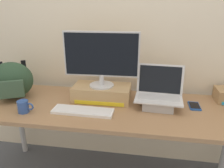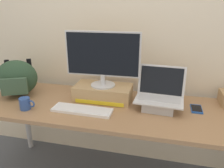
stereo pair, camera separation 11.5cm
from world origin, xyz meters
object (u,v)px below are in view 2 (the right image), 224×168
toner_box_yellow (103,93)px  cell_phone (196,109)px  desktop_monitor (103,58)px  external_keyboard (82,110)px  coffee_mug (25,104)px  messenger_backpack (17,78)px  open_laptop (159,100)px  plush_toy (24,80)px

toner_box_yellow → cell_phone: (0.72, -0.02, -0.05)m
cell_phone → desktop_monitor: bearing=179.1°
external_keyboard → coffee_mug: (-0.42, -0.06, 0.03)m
messenger_backpack → toner_box_yellow: bearing=-19.2°
open_laptop → messenger_backpack: bearing=-175.3°
open_laptop → plush_toy: open_laptop is taller
desktop_monitor → plush_toy: size_ratio=6.02×
external_keyboard → plush_toy: plush_toy is taller
toner_box_yellow → desktop_monitor: 0.29m
coffee_mug → cell_phone: bearing=13.1°
desktop_monitor → open_laptop: (0.44, -0.05, -0.28)m
desktop_monitor → external_keyboard: (-0.09, -0.24, -0.33)m
coffee_mug → plush_toy: (-0.32, 0.45, 0.00)m
coffee_mug → cell_phone: 1.26m
external_keyboard → messenger_backpack: bearing=166.5°
coffee_mug → cell_phone: coffee_mug is taller
toner_box_yellow → open_laptop: size_ratio=1.26×
external_keyboard → cell_phone: external_keyboard is taller
plush_toy → coffee_mug: bearing=-54.6°
messenger_backpack → plush_toy: size_ratio=4.11×
open_laptop → coffee_mug: 0.98m
open_laptop → coffee_mug: size_ratio=3.00×
desktop_monitor → plush_toy: (-0.83, 0.15, -0.30)m
open_laptop → plush_toy: (-1.27, 0.20, -0.02)m
open_laptop → cell_phone: size_ratio=2.57×
desktop_monitor → external_keyboard: size_ratio=1.31×
open_laptop → messenger_backpack: size_ratio=0.91×
toner_box_yellow → messenger_backpack: size_ratio=1.14×
toner_box_yellow → messenger_backpack: bearing=-174.3°
toner_box_yellow → plush_toy: toner_box_yellow is taller
toner_box_yellow → external_keyboard: toner_box_yellow is taller
toner_box_yellow → messenger_backpack: 0.73m
cell_phone → plush_toy: 1.55m
toner_box_yellow → open_laptop: 0.45m
open_laptop → messenger_backpack: (-1.17, -0.02, 0.09)m
desktop_monitor → cell_phone: size_ratio=4.12×
coffee_mug → messenger_backpack: bearing=133.5°
desktop_monitor → cell_phone: desktop_monitor is taller
plush_toy → desktop_monitor: bearing=-10.3°
open_laptop → desktop_monitor: bearing=177.1°
external_keyboard → messenger_backpack: (-0.63, 0.17, 0.14)m
open_laptop → external_keyboard: (-0.54, -0.19, -0.05)m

